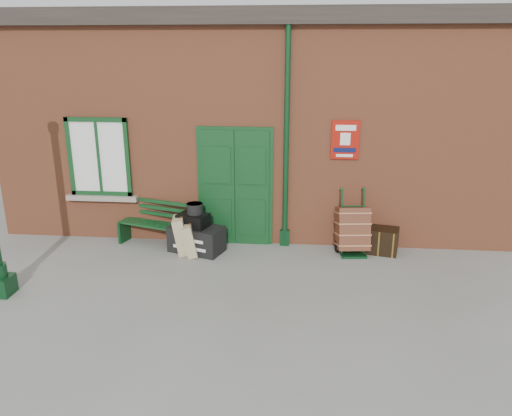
# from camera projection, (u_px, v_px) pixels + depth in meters

# --- Properties ---
(ground) EXTENTS (80.00, 80.00, 0.00)m
(ground) POSITION_uv_depth(u_px,v_px,m) (242.00, 276.00, 8.31)
(ground) COLOR gray
(ground) RESTS_ON ground
(station_building) EXTENTS (10.30, 4.30, 4.36)m
(station_building) POSITION_uv_depth(u_px,v_px,m) (260.00, 118.00, 10.96)
(station_building) COLOR #A85736
(station_building) RESTS_ON ground
(bench) EXTENTS (1.49, 0.84, 0.88)m
(bench) POSITION_uv_depth(u_px,v_px,m) (157.00, 222.00, 9.52)
(bench) COLOR #103C1A
(bench) RESTS_ON ground
(houdini_trunk) EXTENTS (1.09, 0.82, 0.49)m
(houdini_trunk) POSITION_uv_depth(u_px,v_px,m) (197.00, 239.00, 9.25)
(houdini_trunk) COLOR black
(houdini_trunk) RESTS_ON ground
(strongbox) EXTENTS (0.63, 0.54, 0.24)m
(strongbox) POSITION_uv_depth(u_px,v_px,m) (193.00, 220.00, 9.14)
(strongbox) COLOR black
(strongbox) RESTS_ON houdini_trunk
(hatbox) EXTENTS (0.37, 0.37, 0.19)m
(hatbox) POSITION_uv_depth(u_px,v_px,m) (195.00, 209.00, 9.10)
(hatbox) COLOR black
(hatbox) RESTS_ON strongbox
(suitcase_back) EXTENTS (0.38, 0.53, 0.70)m
(suitcase_back) POSITION_uv_depth(u_px,v_px,m) (181.00, 235.00, 9.15)
(suitcase_back) COLOR tan
(suitcase_back) RESTS_ON ground
(suitcase_front) EXTENTS (0.35, 0.47, 0.60)m
(suitcase_front) POSITION_uv_depth(u_px,v_px,m) (190.00, 240.00, 9.05)
(suitcase_front) COLOR tan
(suitcase_front) RESTS_ON ground
(porter_trolley) EXTENTS (0.64, 0.68, 1.18)m
(porter_trolley) POSITION_uv_depth(u_px,v_px,m) (353.00, 230.00, 9.12)
(porter_trolley) COLOR #0D3619
(porter_trolley) RESTS_ON ground
(dark_trunk) EXTENTS (0.73, 0.56, 0.47)m
(dark_trunk) POSITION_uv_depth(u_px,v_px,m) (380.00, 240.00, 9.21)
(dark_trunk) COLOR black
(dark_trunk) RESTS_ON ground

